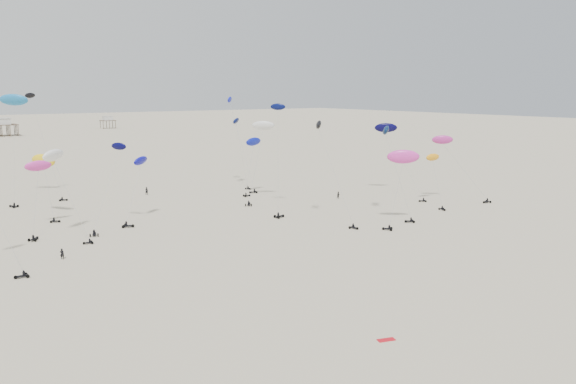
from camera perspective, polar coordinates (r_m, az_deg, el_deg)
ground_plane at (r=200.06m, az=-18.74°, el=2.71°), size 900.00×900.00×0.00m
pavilion_small at (r=388.79m, az=-17.83°, el=6.68°), size 9.00×7.00×8.00m
rig_0 at (r=103.93m, az=4.18°, el=3.84°), size 3.31×12.63×19.69m
rig_1 at (r=103.55m, az=-17.99°, el=0.15°), size 9.41×8.94×16.00m
rig_3 at (r=126.37m, az=14.72°, el=2.21°), size 8.52×9.98×13.22m
rig_4 at (r=143.05m, az=-5.08°, el=5.99°), size 4.09×8.47×17.87m
rig_5 at (r=108.26m, az=-24.12°, el=1.14°), size 7.00×12.27×14.19m
rig_6 at (r=108.60m, az=-15.10°, el=1.34°), size 8.43×8.33×12.73m
rig_7 at (r=111.06m, az=-0.97°, el=2.90°), size 6.67×8.77×21.94m
rig_8 at (r=104.51m, az=11.48°, el=2.84°), size 9.87×6.19×14.08m
rig_9 at (r=109.89m, az=10.45°, el=4.18°), size 4.17×10.51×18.09m
rig_10 at (r=100.34m, az=-22.44°, el=2.65°), size 6.22×10.90×15.79m
rig_11 at (r=138.81m, az=-23.42°, el=4.54°), size 5.87×11.99×24.52m
rig_12 at (r=141.91m, az=-5.11°, el=6.17°), size 4.11×16.21×24.81m
rig_13 at (r=136.41m, az=10.26°, el=5.78°), size 5.61×17.36×19.91m
rig_14 at (r=132.93m, az=-3.64°, el=4.34°), size 6.82×4.33×13.73m
rig_15 at (r=140.64m, az=-26.11°, el=7.62°), size 8.24×15.55×24.85m
rig_16 at (r=124.11m, az=-2.84°, el=5.14°), size 10.05×7.44×18.10m
rig_17 at (r=129.44m, az=16.31°, el=3.86°), size 9.61×10.68×15.93m
rig_18 at (r=118.93m, az=-23.50°, el=2.46°), size 4.75×11.25×12.98m
spectator_0 at (r=89.37m, az=-21.94°, el=-6.35°), size 0.84×0.73×1.93m
spectator_1 at (r=129.30m, az=5.14°, el=-0.66°), size 1.04×0.80×1.88m
spectator_3 at (r=137.59m, az=-14.16°, el=-0.27°), size 0.85×0.63×2.20m
grounded_kite_b at (r=58.38m, az=9.94°, el=-14.61°), size 1.93×1.21×0.07m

